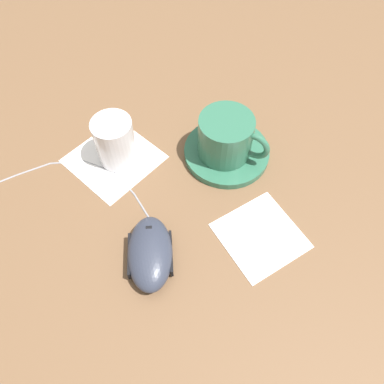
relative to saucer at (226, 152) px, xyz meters
name	(u,v)px	position (x,y,z in m)	size (l,w,h in m)	color
ground_plane	(164,175)	(-0.02, -0.12, -0.01)	(3.00, 3.00, 0.00)	brown
saucer	(226,152)	(0.00, 0.00, 0.00)	(0.15, 0.15, 0.01)	#2D664C
coffee_cup	(227,137)	(0.00, 0.00, 0.04)	(0.12, 0.09, 0.07)	#2D664C
computer_mouse	(150,253)	(0.10, -0.21, 0.01)	(0.14, 0.11, 0.04)	#2D3342
mouse_cable	(76,178)	(-0.10, -0.24, -0.01)	(0.21, 0.21, 0.00)	gray
napkin_under_glass	(114,159)	(-0.10, -0.17, -0.01)	(0.14, 0.14, 0.00)	white
drinking_glass	(115,141)	(-0.10, -0.16, 0.04)	(0.07, 0.07, 0.09)	silver
napkin_spare	(260,235)	(0.16, -0.05, -0.01)	(0.12, 0.12, 0.00)	white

